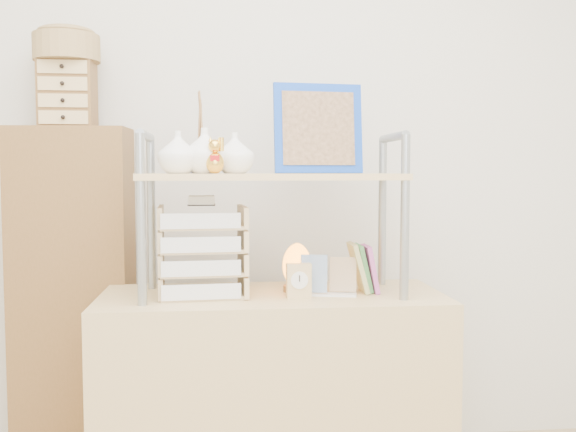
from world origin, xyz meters
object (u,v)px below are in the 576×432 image
Objects in this scene: letter_tray at (202,256)px; salt_lamp at (297,267)px; desk at (273,398)px; cabinet at (74,299)px.

salt_lamp is (0.33, 0.04, -0.05)m from letter_tray.
letter_tray is at bearing 179.62° from desk.
desk is 0.47m from salt_lamp.
letter_tray is 1.99× the size of salt_lamp.
salt_lamp is at bearing 6.34° from letter_tray.
cabinet is at bearing 158.77° from salt_lamp.
cabinet reaches higher than desk.
salt_lamp is (0.09, 0.04, 0.46)m from desk.
cabinet is 7.77× the size of salt_lamp.
cabinet is 3.91× the size of letter_tray.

